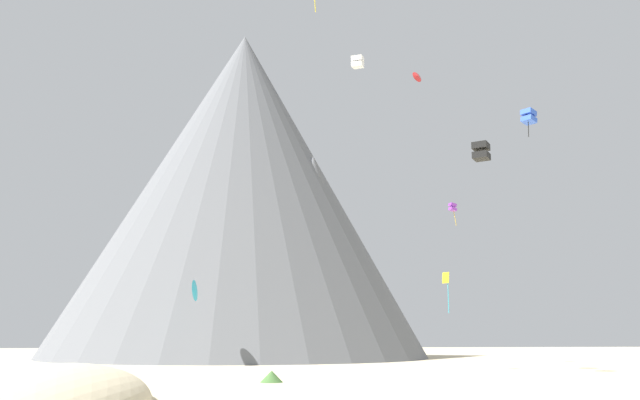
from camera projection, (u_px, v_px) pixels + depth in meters
bush_ridge_crest at (58, 389)px, 40.42m from camera, size 1.91×1.91×0.44m
bush_near_left at (272, 376)px, 49.33m from camera, size 2.41×2.41×0.87m
rock_massif at (247, 194)px, 115.41m from camera, size 86.89×86.89×58.23m
kite_yellow_low at (446, 283)px, 70.58m from camera, size 0.68×0.76×4.35m
kite_white_high at (358, 62)px, 71.66m from camera, size 1.63×1.65×1.35m
kite_black_mid at (481, 151)px, 49.36m from camera, size 1.60×1.60×1.31m
kite_violet_mid at (453, 207)px, 91.06m from camera, size 1.08×1.03×3.16m
kite_cyan_low at (196, 290)px, 79.52m from camera, size 1.11×2.65×2.60m
kite_red_high at (418, 76)px, 83.03m from camera, size 1.65×1.36×1.51m
kite_blue_high at (529, 117)px, 70.49m from camera, size 1.80×1.78×3.04m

